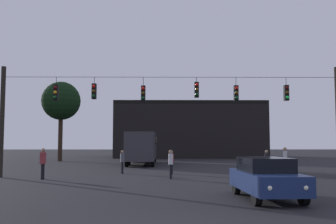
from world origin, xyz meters
The scene contains 12 objects.
ground_plane centered at (0.00, 24.50, 0.00)m, with size 168.00×168.00×0.00m, color black.
overhead_signal_span centered at (-0.04, 14.19, 4.05)m, with size 20.79×0.44×6.73m.
city_bus centered at (-2.53, 28.12, 1.87)m, with size 2.57×11.01×3.00m.
car_near_right centered at (3.37, 5.27, 0.80)m, with size 2.01×4.41×1.52m.
pedestrian_crossing_left centered at (0.08, 16.54, 0.86)m, with size 0.30×0.40×1.54m.
pedestrian_crossing_center centered at (-3.23, 16.97, 0.87)m, with size 0.32×0.41×1.55m.
pedestrian_crossing_right centered at (-0.03, 13.16, 0.94)m, with size 0.25×0.37×1.66m.
pedestrian_near_bus centered at (6.22, 15.72, 0.90)m, with size 0.29×0.39×1.60m.
pedestrian_trailing centered at (7.43, 15.75, 1.02)m, with size 0.35×0.42×1.78m.
pedestrian_far_side centered at (-7.29, 12.90, 1.00)m, with size 0.26×0.37×1.76m.
corner_building centered at (3.14, 47.14, 3.83)m, with size 20.53×12.91×7.67m.
tree_left_silhouette centered at (-12.13, 34.06, 6.75)m, with size 4.35×4.35×8.99m.
Camera 1 is at (-0.38, -8.85, 2.07)m, focal length 40.59 mm.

